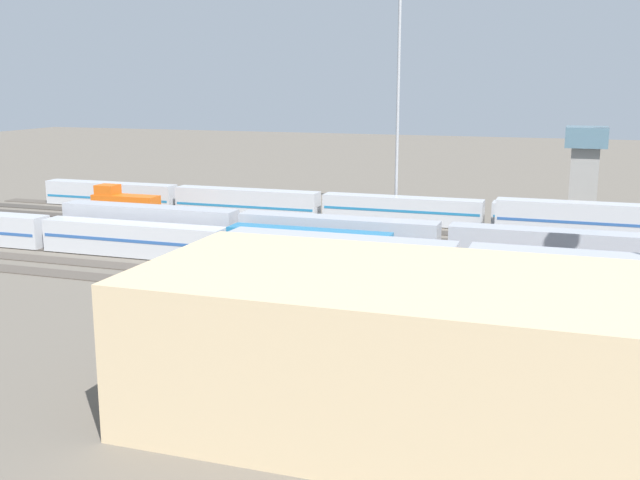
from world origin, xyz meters
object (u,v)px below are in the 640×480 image
train_on_track_7 (599,281)px  train_on_track_6 (117,237)px  train_on_track_5 (444,246)px  control_tower (585,164)px  train_on_track_2 (124,206)px  train_on_track_0 (322,206)px  light_mast_2 (398,78)px  maintenance_shed (477,359)px

train_on_track_7 → train_on_track_6: (53.21, -5.00, -0.51)m
train_on_track_5 → control_tower: bearing=-109.4°
train_on_track_6 → control_tower: (-51.75, -44.92, 5.76)m
train_on_track_2 → control_tower: 68.65m
train_on_track_6 → train_on_track_0: 33.67m
train_on_track_0 → control_tower: 39.84m
light_mast_2 → maintenance_shed: size_ratio=0.84×
maintenance_shed → train_on_track_7: bearing=-104.4°
train_on_track_6 → train_on_track_7: bearing=174.6°
train_on_track_7 → train_on_track_0: train_on_track_7 is taller
train_on_track_0 → train_on_track_2: bearing=20.2°
light_mast_2 → control_tower: size_ratio=2.46×
train_on_track_7 → maintenance_shed: bearing=75.6°
train_on_track_7 → light_mast_2: 50.75m
train_on_track_7 → train_on_track_6: train_on_track_7 is taller
train_on_track_7 → light_mast_2: light_mast_2 is taller
train_on_track_5 → train_on_track_2: size_ratio=9.56×
train_on_track_6 → maintenance_shed: bearing=144.0°
train_on_track_7 → train_on_track_6: size_ratio=1.08×
maintenance_shed → train_on_track_2: bearing=-42.7°
train_on_track_6 → train_on_track_5: train_on_track_5 is taller
control_tower → train_on_track_5: bearing=70.6°
train_on_track_6 → train_on_track_2: (11.96, -20.00, 0.05)m
train_on_track_2 → maintenance_shed: size_ratio=0.25×
train_on_track_7 → train_on_track_6: bearing=-5.4°
train_on_track_0 → maintenance_shed: (-30.67, 63.38, 2.64)m
train_on_track_5 → maintenance_shed: size_ratio=2.41×
train_on_track_7 → maintenance_shed: (7.27, 28.38, 2.03)m
train_on_track_5 → control_tower: control_tower is taller
train_on_track_7 → train_on_track_5: 18.49m
train_on_track_2 → maintenance_shed: maintenance_shed is taller
train_on_track_7 → train_on_track_2: 69.80m
train_on_track_7 → train_on_track_0: (37.94, -35.00, -0.61)m
train_on_track_0 → maintenance_shed: bearing=115.8°
light_mast_2 → control_tower: bearing=-156.7°
train_on_track_7 → train_on_track_2: bearing=-21.0°
maintenance_shed → train_on_track_0: bearing=-64.2°
light_mast_2 → control_tower: light_mast_2 is taller
maintenance_shed → train_on_track_5: bearing=-77.8°
train_on_track_7 → light_mast_2: size_ratio=2.15×
light_mast_2 → train_on_track_7: bearing=125.5°
train_on_track_7 → light_mast_2: bearing=-54.5°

